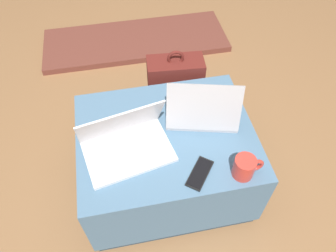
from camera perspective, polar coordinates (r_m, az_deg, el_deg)
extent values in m
plane|color=olive|center=(1.83, -0.29, -9.51)|extent=(14.00, 14.00, 0.00)
cube|color=#2A3D4E|center=(1.81, -0.29, -9.12)|extent=(0.77, 0.63, 0.05)
cube|color=slate|center=(1.63, -0.32, -5.44)|extent=(0.80, 0.65, 0.37)
cube|color=silver|center=(1.42, -6.92, -4.46)|extent=(0.41, 0.31, 0.02)
cube|color=#B2B2B7|center=(1.41, -6.88, -4.43)|extent=(0.34, 0.20, 0.00)
cube|color=silver|center=(1.37, -8.31, 0.63)|extent=(0.38, 0.18, 0.22)
cube|color=#1E4799|center=(1.37, -8.24, 0.44)|extent=(0.34, 0.16, 0.20)
cube|color=#B7B7BC|center=(1.56, 5.86, 2.42)|extent=(0.37, 0.30, 0.02)
cube|color=#232328|center=(1.55, 5.89, 2.81)|extent=(0.31, 0.19, 0.00)
cube|color=#B7B7BC|center=(1.42, 6.26, 3.12)|extent=(0.33, 0.15, 0.22)
cube|color=white|center=(1.43, 6.25, 3.22)|extent=(0.30, 0.13, 0.19)
cube|color=black|center=(1.36, 5.55, -8.21)|extent=(0.15, 0.16, 0.01)
cube|color=black|center=(1.36, 5.57, -8.10)|extent=(0.13, 0.15, 0.00)
cube|color=#5B1E19|center=(1.92, 1.21, 5.94)|extent=(0.32, 0.17, 0.46)
cube|color=#4E1A15|center=(2.05, 0.86, 5.88)|extent=(0.25, 0.07, 0.21)
torus|color=#5B1E19|center=(1.75, 1.35, 11.78)|extent=(0.09, 0.02, 0.09)
cylinder|color=red|center=(1.36, 13.10, -7.01)|extent=(0.09, 0.09, 0.10)
torus|color=red|center=(1.37, 14.98, -6.62)|extent=(0.07, 0.02, 0.07)
cube|color=brown|center=(2.66, -5.63, 14.60)|extent=(1.40, 0.50, 0.04)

